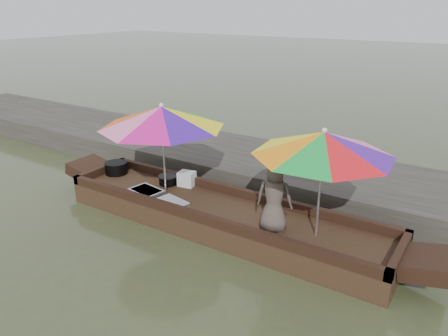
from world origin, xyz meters
The scene contains 11 objects.
water centered at (0.00, 0.00, 0.00)m, with size 80.00×80.00×0.00m, color #414D28.
dock centered at (0.00, 2.20, 0.25)m, with size 22.00×2.20×0.50m, color #2D2B26.
boat_hull centered at (0.00, 0.00, 0.17)m, with size 5.51×1.20×0.35m, color black.
cooking_pot centered at (-2.50, 0.19, 0.46)m, with size 0.42×0.42×0.22m, color black.
tray_crayfish centered at (-1.35, -0.24, 0.39)m, with size 0.55×0.38×0.09m, color silver.
tray_scallop centered at (-0.74, -0.34, 0.38)m, with size 0.55×0.38×0.06m, color silver.
charcoal_grill centered at (-1.33, 0.32, 0.42)m, with size 0.32×0.32×0.15m, color black.
supply_bag centered at (-1.01, 0.45, 0.48)m, with size 0.28×0.22×0.26m, color silver.
vendor centered at (1.02, -0.19, 0.87)m, with size 0.51×0.34×1.05m, color #4F433C.
umbrella_bow centered at (-1.13, 0.00, 1.12)m, with size 2.05×2.05×1.55m, color yellow, non-canonical shape.
umbrella_stern centered at (1.59, 0.00, 1.12)m, with size 1.87×1.87×1.55m, color #4F14A5, non-canonical shape.
Camera 1 is at (3.43, -5.20, 3.38)m, focal length 35.00 mm.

